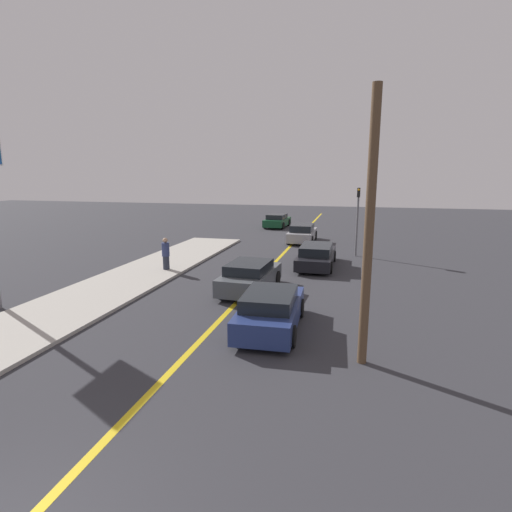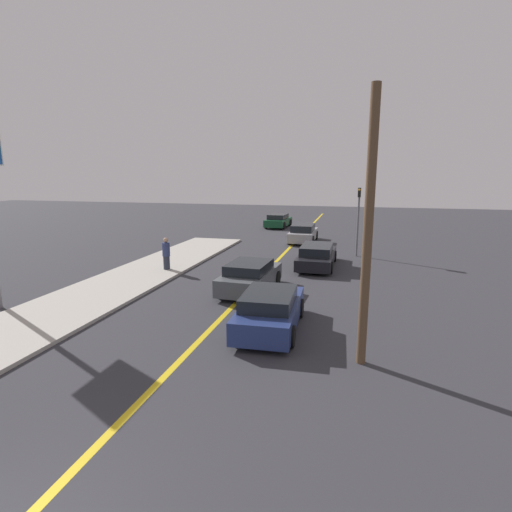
# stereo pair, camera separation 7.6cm
# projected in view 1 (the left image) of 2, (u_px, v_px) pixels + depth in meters

# --- Properties ---
(road_center_line) EXTENTS (0.20, 60.00, 0.01)m
(road_center_line) POSITION_uv_depth(u_px,v_px,m) (273.00, 265.00, 22.01)
(road_center_line) COLOR gold
(road_center_line) RESTS_ON ground_plane
(sidewalk_left) EXTENTS (3.68, 25.17, 0.12)m
(sidewalk_left) POSITION_uv_depth(u_px,v_px,m) (124.00, 282.00, 18.27)
(sidewalk_left) COLOR #ADA89E
(sidewalk_left) RESTS_ON ground_plane
(car_near_right_lane) EXTENTS (2.01, 4.18, 1.29)m
(car_near_right_lane) POSITION_uv_depth(u_px,v_px,m) (271.00, 310.00, 12.79)
(car_near_right_lane) COLOR navy
(car_near_right_lane) RESTS_ON ground_plane
(car_ahead_center) EXTENTS (2.07, 4.06, 1.30)m
(car_ahead_center) POSITION_uv_depth(u_px,v_px,m) (250.00, 277.00, 16.97)
(car_ahead_center) COLOR #4C5156
(car_ahead_center) RESTS_ON ground_plane
(car_far_distant) EXTENTS (1.91, 4.73, 1.21)m
(car_far_distant) POSITION_uv_depth(u_px,v_px,m) (316.00, 256.00, 21.53)
(car_far_distant) COLOR black
(car_far_distant) RESTS_ON ground_plane
(car_parked_left_lot) EXTENTS (1.86, 4.22, 1.32)m
(car_parked_left_lot) POSITION_uv_depth(u_px,v_px,m) (302.00, 233.00, 29.32)
(car_parked_left_lot) COLOR #9E9EA3
(car_parked_left_lot) RESTS_ON ground_plane
(car_oncoming_far) EXTENTS (2.08, 4.05, 1.25)m
(car_oncoming_far) POSITION_uv_depth(u_px,v_px,m) (277.00, 221.00, 37.41)
(car_oncoming_far) COLOR #144728
(car_oncoming_far) RESTS_ON ground_plane
(pedestrian_mid_group) EXTENTS (0.39, 0.39, 1.63)m
(pedestrian_mid_group) POSITION_uv_depth(u_px,v_px,m) (166.00, 254.00, 20.31)
(pedestrian_mid_group) COLOR #282D3D
(pedestrian_mid_group) RESTS_ON sidewalk_left
(traffic_light) EXTENTS (0.18, 0.40, 4.13)m
(traffic_light) POSITION_uv_depth(u_px,v_px,m) (358.00, 215.00, 23.82)
(traffic_light) COLOR slate
(traffic_light) RESTS_ON ground_plane
(utility_pole) EXTENTS (0.24, 0.24, 7.01)m
(utility_pole) POSITION_uv_depth(u_px,v_px,m) (369.00, 232.00, 9.92)
(utility_pole) COLOR brown
(utility_pole) RESTS_ON ground_plane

